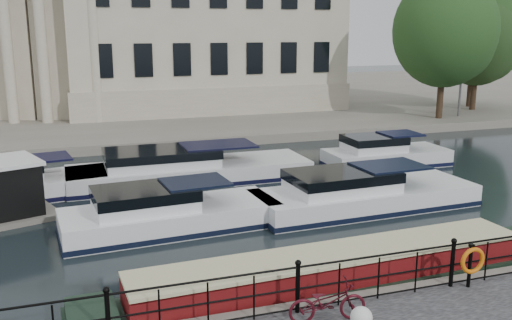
{
  "coord_description": "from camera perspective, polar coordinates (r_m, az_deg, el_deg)",
  "views": [
    {
      "loc": [
        -4.54,
        -12.74,
        6.6
      ],
      "look_at": [
        0.5,
        2.0,
        3.0
      ],
      "focal_mm": 40.0,
      "sensor_mm": 36.0,
      "label": 1
    }
  ],
  "objects": [
    {
      "name": "cabin_cruisers",
      "position": [
        23.29,
        -3.26,
        -2.53
      ],
      "size": [
        23.54,
        9.1,
        1.99
      ],
      "color": "white",
      "rests_on": "ground_plane"
    },
    {
      "name": "bicycle",
      "position": [
        12.43,
        7.16,
        -13.91
      ],
      "size": [
        1.74,
        0.8,
        0.88
      ],
      "primitive_type": "imported",
      "rotation": [
        0.0,
        0.0,
        1.44
      ],
      "color": "#3F0B14",
      "rests_on": "near_quay"
    },
    {
      "name": "trees",
      "position": [
        45.34,
        20.5,
        11.7
      ],
      "size": [
        13.15,
        11.47,
        10.34
      ],
      "color": "black",
      "rests_on": "far_bank"
    },
    {
      "name": "railing",
      "position": [
        12.64,
        4.2,
        -12.31
      ],
      "size": [
        24.14,
        0.14,
        1.22
      ],
      "color": "black",
      "rests_on": "near_quay"
    },
    {
      "name": "far_bank",
      "position": [
        52.32,
        -13.84,
        5.69
      ],
      "size": [
        120.0,
        42.0,
        0.55
      ],
      "primitive_type": "cube",
      "color": "#6B665B",
      "rests_on": "ground_plane"
    },
    {
      "name": "ground_plane",
      "position": [
        15.05,
        0.68,
        -13.0
      ],
      "size": [
        160.0,
        160.0,
        0.0
      ],
      "primitive_type": "plane",
      "color": "black",
      "rests_on": "ground"
    },
    {
      "name": "narrowboat",
      "position": [
        14.79,
        7.94,
        -12.04
      ],
      "size": [
        13.12,
        2.29,
        1.49
      ],
      "rotation": [
        0.0,
        0.0,
        0.04
      ],
      "color": "black",
      "rests_on": "ground_plane"
    },
    {
      "name": "harbour_hut",
      "position": [
        22.05,
        -24.0,
        -2.98
      ],
      "size": [
        4.02,
        3.68,
        2.2
      ],
      "rotation": [
        0.0,
        0.0,
        0.33
      ],
      "color": "#6B665B",
      "rests_on": "ground_plane"
    },
    {
      "name": "civic_building",
      "position": [
        47.58,
        -15.02,
        13.11
      ],
      "size": [
        53.55,
        31.84,
        16.85
      ],
      "color": "#ADA38C",
      "rests_on": "far_bank"
    },
    {
      "name": "life_ring_post",
      "position": [
        14.6,
        20.81,
        -9.44
      ],
      "size": [
        0.67,
        0.19,
        1.09
      ],
      "color": "black",
      "rests_on": "near_quay"
    },
    {
      "name": "lamp_posts",
      "position": [
        45.32,
        23.86,
        9.65
      ],
      "size": [
        8.24,
        1.55,
        8.07
      ],
      "color": "#59595B",
      "rests_on": "far_bank"
    }
  ]
}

